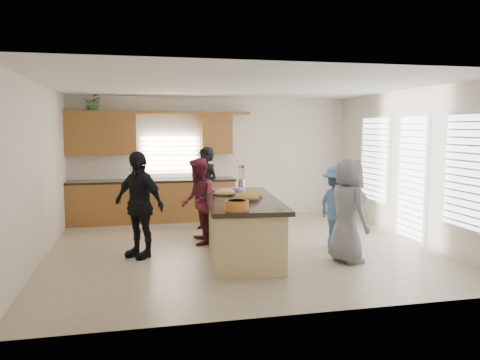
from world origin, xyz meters
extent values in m
plane|color=#BFAC8E|center=(0.00, 0.00, 0.00)|extent=(6.50, 6.50, 0.00)
cube|color=silver|center=(0.00, 3.00, 1.40)|extent=(6.50, 0.02, 2.80)
cube|color=silver|center=(0.00, -3.00, 1.40)|extent=(6.50, 0.02, 2.80)
cube|color=silver|center=(-3.25, 0.00, 1.40)|extent=(0.02, 6.00, 2.80)
cube|color=silver|center=(3.25, 0.00, 1.40)|extent=(0.02, 6.00, 2.80)
cube|color=white|center=(0.00, 0.00, 2.80)|extent=(6.50, 6.00, 0.02)
cube|color=#98622C|center=(-1.43, 2.69, 0.45)|extent=(3.65, 0.62, 0.90)
cube|color=black|center=(-1.43, 2.69, 0.93)|extent=(3.70, 0.65, 0.05)
cube|color=#98622C|center=(-2.50, 2.82, 1.95)|extent=(1.50, 0.36, 0.90)
cube|color=#98622C|center=(0.05, 2.82, 1.95)|extent=(0.70, 0.36, 0.90)
cube|color=#98622C|center=(-1.23, 2.82, 2.43)|extent=(4.05, 0.40, 0.06)
cube|color=brown|center=(-1.00, 2.96, 1.48)|extent=(1.35, 0.08, 0.85)
cube|color=white|center=(3.22, 1.30, 1.42)|extent=(0.06, 1.10, 1.75)
cube|color=white|center=(3.22, -0.10, 1.17)|extent=(0.06, 0.85, 2.25)
cube|color=white|center=(3.22, -1.60, 1.42)|extent=(0.06, 1.10, 1.75)
cube|color=#D2BB83|center=(-0.09, -0.42, 0.44)|extent=(1.23, 2.58, 0.88)
cube|color=black|center=(-0.09, -0.42, 0.92)|extent=(1.40, 2.80, 0.07)
cube|color=black|center=(-0.09, -0.42, 0.04)|extent=(1.14, 2.50, 0.08)
cylinder|color=black|center=(-0.05, -0.64, 0.96)|extent=(0.45, 0.45, 0.02)
ellipsoid|color=#A57334|center=(-0.05, -0.64, 0.98)|extent=(0.40, 0.40, 0.18)
cylinder|color=black|center=(0.08, -0.35, 0.96)|extent=(0.42, 0.42, 0.02)
ellipsoid|color=#A57334|center=(0.08, -0.35, 0.98)|extent=(0.38, 0.38, 0.17)
cylinder|color=black|center=(-0.28, 0.04, 0.96)|extent=(0.41, 0.41, 0.02)
ellipsoid|color=tan|center=(-0.28, 0.04, 0.98)|extent=(0.36, 0.36, 0.16)
cylinder|color=#C86B24|center=(-0.40, -1.52, 1.02)|extent=(0.33, 0.33, 0.14)
cylinder|color=#EFECBE|center=(-0.40, -1.52, 1.07)|extent=(0.27, 0.27, 0.04)
cylinder|color=white|center=(0.22, -1.54, 1.00)|extent=(0.09, 0.09, 0.10)
cylinder|color=#A083BE|center=(0.04, 0.57, 0.97)|extent=(0.24, 0.24, 0.04)
cylinder|color=silver|center=(0.19, 0.78, 1.04)|extent=(0.13, 0.13, 0.17)
imported|color=#2D6E2C|center=(-2.64, 2.82, 2.61)|extent=(0.48, 0.45, 0.42)
imported|color=black|center=(-0.39, 1.58, 0.86)|extent=(0.68, 0.75, 1.71)
imported|color=maroon|center=(-0.69, 0.47, 0.78)|extent=(0.66, 0.81, 1.57)
imported|color=black|center=(-1.74, -0.18, 0.86)|extent=(1.01, 1.02, 1.73)
imported|color=#3D5C85|center=(1.63, -0.38, 0.73)|extent=(0.69, 1.02, 1.47)
imported|color=slate|center=(1.44, -1.17, 0.82)|extent=(0.65, 0.88, 1.65)
camera|label=1|loc=(-1.75, -7.81, 2.10)|focal=35.00mm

